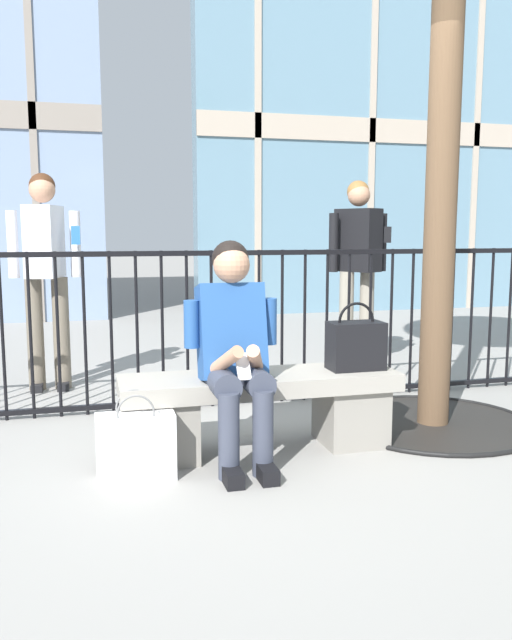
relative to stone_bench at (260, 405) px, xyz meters
The scene contains 9 objects.
ground_plane 0.27m from the stone_bench, ahead, with size 60.00×60.00×0.00m, color gray.
stone_bench is the anchor object (origin of this frame).
seated_person_with_phone 0.44m from the stone_bench, 144.42° to the right, with size 0.52×0.66×1.21m.
handbag_on_bench 0.67m from the stone_bench, ahead, with size 0.32×0.18×0.40m.
shopping_bag 0.78m from the stone_bench, 160.32° to the right, with size 0.40×0.17×0.46m.
bystander_at_railing 2.36m from the stone_bench, 123.86° to the left, with size 0.55×0.42×1.71m.
bystander_further_back 2.51m from the stone_bench, 53.42° to the left, with size 0.55×0.44×1.71m.
plaza_railing 1.06m from the stone_bench, 90.00° to the left, with size 8.63×0.04×1.13m.
building_facade_right 9.10m from the stone_bench, 49.69° to the left, with size 9.10×0.43×9.00m.
Camera 1 is at (-0.95, -3.48, 1.26)m, focal length 36.25 mm.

